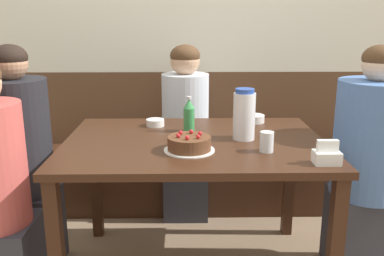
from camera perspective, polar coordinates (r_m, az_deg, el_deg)
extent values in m
cube|color=brown|center=(3.24, -0.12, -0.96)|extent=(4.80, 0.04, 0.96)
cube|color=#381E11|center=(3.12, -0.05, -6.79)|extent=(2.74, 0.38, 0.43)
cube|color=#381E11|center=(2.16, 0.32, -2.07)|extent=(1.31, 0.94, 0.03)
cube|color=#381E11|center=(2.01, -17.57, -15.98)|extent=(0.06, 0.06, 0.72)
cube|color=#381E11|center=(2.04, 18.48, -15.58)|extent=(0.06, 0.06, 0.72)
cube|color=#381E11|center=(2.74, -12.70, -7.06)|extent=(0.06, 0.06, 0.72)
cube|color=#381E11|center=(2.77, 12.79, -6.89)|extent=(0.06, 0.06, 0.72)
cylinder|color=white|center=(1.99, -0.37, -2.98)|extent=(0.24, 0.24, 0.01)
cylinder|color=#56331E|center=(1.98, -0.37, -2.03)|extent=(0.20, 0.20, 0.06)
sphere|color=red|center=(1.99, 1.07, -0.74)|extent=(0.02, 0.02, 0.02)
sphere|color=red|center=(2.02, -0.11, -0.48)|extent=(0.02, 0.02, 0.02)
sphere|color=red|center=(2.00, -1.54, -0.61)|extent=(0.02, 0.02, 0.02)
sphere|color=red|center=(1.95, -1.84, -1.03)|extent=(0.02, 0.02, 0.02)
sphere|color=red|center=(1.92, -0.66, -1.30)|extent=(0.02, 0.02, 0.02)
sphere|color=red|center=(1.94, 0.83, -1.15)|extent=(0.02, 0.02, 0.02)
cylinder|color=white|center=(2.17, 6.96, 1.56)|extent=(0.11, 0.11, 0.24)
cylinder|color=#28479E|center=(2.14, 7.07, 4.94)|extent=(0.09, 0.09, 0.02)
cylinder|color=#388E4C|center=(2.31, -0.40, 1.10)|extent=(0.06, 0.06, 0.13)
cone|color=#388E4C|center=(2.29, -0.40, 3.27)|extent=(0.06, 0.06, 0.05)
cylinder|color=silver|center=(2.28, -0.40, 4.06)|extent=(0.03, 0.03, 0.01)
cube|color=white|center=(1.90, 17.52, -3.79)|extent=(0.11, 0.08, 0.05)
cube|color=white|center=(1.89, 17.64, -2.27)|extent=(0.09, 0.03, 0.05)
cylinder|color=white|center=(2.54, 8.22, 1.26)|extent=(0.13, 0.13, 0.04)
cylinder|color=white|center=(2.44, -4.92, 0.72)|extent=(0.10, 0.10, 0.04)
cylinder|color=silver|center=(2.00, 9.94, -1.82)|extent=(0.06, 0.06, 0.09)
cube|color=#33333D|center=(3.03, -0.86, -7.32)|extent=(0.30, 0.34, 0.45)
cylinder|color=silver|center=(2.87, -0.90, 1.86)|extent=(0.31, 0.31, 0.54)
sphere|color=tan|center=(2.82, -0.93, 8.95)|extent=(0.19, 0.19, 0.19)
ellipsoid|color=#4C331E|center=(2.81, -0.93, 9.63)|extent=(0.20, 0.20, 0.14)
cube|color=#33333D|center=(2.57, 21.65, -12.66)|extent=(0.34, 0.30, 0.45)
cylinder|color=#4C70AD|center=(2.38, 22.85, -1.33)|extent=(0.38, 0.38, 0.60)
sphere|color=beige|center=(2.31, 23.79, 7.76)|extent=(0.18, 0.18, 0.18)
ellipsoid|color=#4C331E|center=(2.31, 23.87, 8.51)|extent=(0.18, 0.18, 0.13)
cube|color=#33333D|center=(2.58, -21.02, -12.53)|extent=(0.34, 0.30, 0.45)
cylinder|color=black|center=(2.39, -22.19, -1.16)|extent=(0.33, 0.33, 0.61)
sphere|color=#A87A5B|center=(2.32, -23.11, 7.92)|extent=(0.17, 0.17, 0.17)
ellipsoid|color=black|center=(2.32, -23.19, 8.66)|extent=(0.18, 0.18, 0.13)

